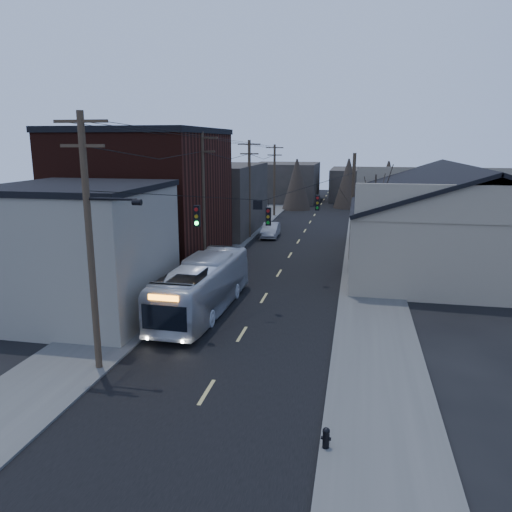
{
  "coord_description": "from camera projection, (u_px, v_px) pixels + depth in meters",
  "views": [
    {
      "loc": [
        5.3,
        -14.67,
        9.36
      ],
      "look_at": [
        -0.18,
        12.41,
        3.0
      ],
      "focal_mm": 35.0,
      "sensor_mm": 36.0,
      "label": 1
    }
  ],
  "objects": [
    {
      "name": "ground",
      "position": [
        190.0,
        420.0,
        17.14
      ],
      "size": [
        160.0,
        160.0,
        0.0
      ],
      "primitive_type": "plane",
      "color": "black",
      "rests_on": "ground"
    },
    {
      "name": "road_surface",
      "position": [
        296.0,
        246.0,
        45.79
      ],
      "size": [
        9.0,
        110.0,
        0.02
      ],
      "primitive_type": "cube",
      "color": "black",
      "rests_on": "ground"
    },
    {
      "name": "sidewalk_left",
      "position": [
        227.0,
        242.0,
        47.03
      ],
      "size": [
        4.0,
        110.0,
        0.12
      ],
      "primitive_type": "cube",
      "color": "#474744",
      "rests_on": "ground"
    },
    {
      "name": "sidewalk_right",
      "position": [
        368.0,
        248.0,
        44.52
      ],
      "size": [
        4.0,
        110.0,
        0.12
      ],
      "primitive_type": "cube",
      "color": "#474744",
      "rests_on": "ground"
    },
    {
      "name": "building_clapboard",
      "position": [
        82.0,
        254.0,
        26.69
      ],
      "size": [
        8.0,
        8.0,
        7.0
      ],
      "primitive_type": "cube",
      "color": "gray",
      "rests_on": "ground"
    },
    {
      "name": "building_brick",
      "position": [
        147.0,
        202.0,
        37.05
      ],
      "size": [
        10.0,
        12.0,
        10.0
      ],
      "primitive_type": "cube",
      "color": "black",
      "rests_on": "ground"
    },
    {
      "name": "building_left_far",
      "position": [
        214.0,
        198.0,
        52.57
      ],
      "size": [
        9.0,
        14.0,
        7.0
      ],
      "primitive_type": "cube",
      "color": "#2E2A25",
      "rests_on": "ground"
    },
    {
      "name": "warehouse",
      "position": [
        458.0,
        231.0,
        37.9
      ],
      "size": [
        16.16,
        20.6,
        7.73
      ],
      "color": "gray",
      "rests_on": "ground"
    },
    {
      "name": "building_far_left",
      "position": [
        285.0,
        182.0,
        79.71
      ],
      "size": [
        10.0,
        12.0,
        6.0
      ],
      "primitive_type": "cube",
      "color": "#2E2A25",
      "rests_on": "ground"
    },
    {
      "name": "building_far_right",
      "position": [
        368.0,
        184.0,
        82.08
      ],
      "size": [
        12.0,
        14.0,
        5.0
      ],
      "primitive_type": "cube",
      "color": "#2E2A25",
      "rests_on": "ground"
    },
    {
      "name": "bare_tree",
      "position": [
        373.0,
        227.0,
        34.18
      ],
      "size": [
        0.4,
        0.4,
        7.2
      ],
      "primitive_type": "cone",
      "color": "black",
      "rests_on": "ground"
    },
    {
      "name": "utility_lines",
      "position": [
        249.0,
        198.0,
        39.69
      ],
      "size": [
        11.24,
        45.28,
        10.5
      ],
      "color": "#382B1E",
      "rests_on": "ground"
    },
    {
      "name": "bus",
      "position": [
        203.0,
        287.0,
        27.66
      ],
      "size": [
        2.84,
        10.84,
        3.0
      ],
      "primitive_type": "imported",
      "rotation": [
        0.0,
        0.0,
        3.11
      ],
      "color": "#B1B6BE",
      "rests_on": "ground"
    },
    {
      "name": "parked_car",
      "position": [
        271.0,
        230.0,
        49.77
      ],
      "size": [
        1.69,
        4.4,
        1.43
      ],
      "primitive_type": "imported",
      "rotation": [
        0.0,
        0.0,
        0.04
      ],
      "color": "#96979D",
      "rests_on": "ground"
    },
    {
      "name": "fire_hydrant",
      "position": [
        326.0,
        437.0,
        15.35
      ],
      "size": [
        0.32,
        0.23,
        0.68
      ],
      "rotation": [
        0.0,
        0.0,
        -0.09
      ],
      "color": "black",
      "rests_on": "sidewalk_right"
    }
  ]
}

